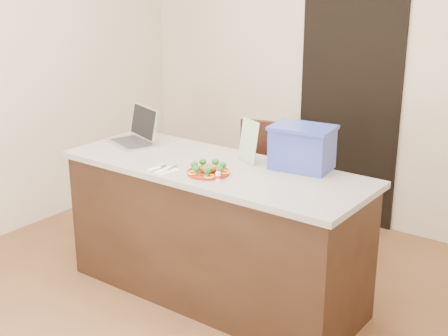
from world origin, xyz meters
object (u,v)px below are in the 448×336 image
Objects in this scene: napkin at (164,170)px; chair at (260,179)px; laptop at (138,133)px; blue_box at (302,147)px; yogurt_bottle at (218,176)px; island at (214,231)px; plate at (208,172)px.

chair reaches higher than napkin.
blue_box is (1.25, 0.18, 0.07)m from laptop.
chair is at bearing 109.26° from yogurt_bottle.
island is at bearing -156.83° from blue_box.
blue_box is 0.41× the size of chair.
island is 2.04× the size of chair.
yogurt_bottle is (0.39, 0.05, 0.03)m from napkin.
plate is at bearing -90.33° from chair.
plate reaches higher than island.
blue_box is at bearing 46.68° from plate.
blue_box is at bearing 30.30° from island.
yogurt_bottle reaches higher than island.
blue_box reaches higher than laptop.
blue_box is at bearing 38.90° from napkin.
yogurt_bottle is 0.07× the size of chair.
laptop is at bearing 147.33° from napkin.
blue_box reaches higher than plate.
yogurt_bottle is at bearing 7.95° from napkin.
blue_box is (0.41, 0.43, 0.13)m from plate.
plate is 0.61× the size of laptop.
laptop is at bearing -146.30° from chair.
island is 29.54× the size of yogurt_bottle.
island is 13.48× the size of napkin.
napkin is 0.36× the size of laptop.
napkin is at bearing -172.05° from yogurt_bottle.
blue_box reaches higher than napkin.
plate is at bearing 153.91° from yogurt_bottle.
napkin is (-0.19, -0.26, 0.46)m from island.
laptop is at bearing 161.88° from yogurt_bottle.
plate is 3.78× the size of yogurt_bottle.
yogurt_bottle is 0.16× the size of laptop.
island is 0.80m from chair.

